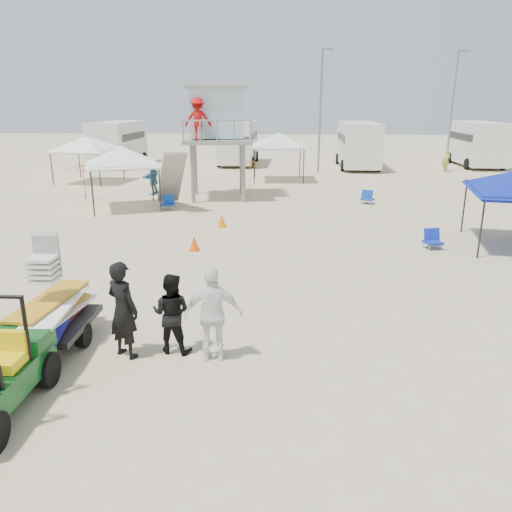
{
  "coord_description": "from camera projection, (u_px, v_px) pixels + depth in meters",
  "views": [
    {
      "loc": [
        1.31,
        -7.77,
        4.63
      ],
      "look_at": [
        0.5,
        3.0,
        1.3
      ],
      "focal_mm": 35.0,
      "sensor_mm": 36.0,
      "label": 1
    }
  ],
  "objects": [
    {
      "name": "man_left",
      "position": [
        123.0,
        310.0,
        9.27
      ],
      "size": [
        0.82,
        0.73,
        1.89
      ],
      "primitive_type": "imported",
      "rotation": [
        0.0,
        0.0,
        2.64
      ],
      "color": "black",
      "rests_on": "ground"
    },
    {
      "name": "lifeguard_tower",
      "position": [
        215.0,
        117.0,
        24.29
      ],
      "size": [
        3.73,
        3.73,
        5.27
      ],
      "color": "gray",
      "rests_on": "ground"
    },
    {
      "name": "canopy_white_a",
      "position": [
        122.0,
        150.0,
        22.06
      ],
      "size": [
        3.87,
        3.87,
        3.18
      ],
      "color": "black",
      "rests_on": "ground"
    },
    {
      "name": "cone_far",
      "position": [
        194.0,
        243.0,
        16.23
      ],
      "size": [
        0.34,
        0.34,
        0.5
      ],
      "primitive_type": "cone",
      "color": "#FF5308",
      "rests_on": "ground"
    },
    {
      "name": "beach_chair_b",
      "position": [
        432.0,
        239.0,
        16.51
      ],
      "size": [
        0.65,
        0.71,
        0.64
      ],
      "color": "#0F28A8",
      "rests_on": "ground"
    },
    {
      "name": "beach_chair_a",
      "position": [
        168.0,
        202.0,
        22.52
      ],
      "size": [
        0.66,
        0.72,
        0.64
      ],
      "color": "#0E3FA0",
      "rests_on": "ground"
    },
    {
      "name": "canopy_white_c",
      "position": [
        278.0,
        135.0,
        30.04
      ],
      "size": [
        3.25,
        3.25,
        3.29
      ],
      "color": "black",
      "rests_on": "ground"
    },
    {
      "name": "umbrella_a",
      "position": [
        84.0,
        182.0,
        24.54
      ],
      "size": [
        2.29,
        2.32,
        1.79
      ],
      "primitive_type": "imported",
      "rotation": [
        0.0,
        0.0,
        0.19
      ],
      "color": "#A91213",
      "rests_on": "ground"
    },
    {
      "name": "umbrella_b",
      "position": [
        251.0,
        177.0,
        26.11
      ],
      "size": [
        2.76,
        2.75,
        1.79
      ],
      "primitive_type": "imported",
      "rotation": [
        0.0,
        0.0,
        0.94
      ],
      "color": "yellow",
      "rests_on": "ground"
    },
    {
      "name": "cone_near",
      "position": [
        222.0,
        221.0,
        19.33
      ],
      "size": [
        0.34,
        0.34,
        0.5
      ],
      "primitive_type": "cone",
      "color": "orange",
      "rests_on": "ground"
    },
    {
      "name": "rv_mid_right",
      "position": [
        358.0,
        143.0,
        36.49
      ],
      "size": [
        2.64,
        7.0,
        3.25
      ],
      "color": "silver",
      "rests_on": "ground"
    },
    {
      "name": "beach_chair_c",
      "position": [
        367.0,
        197.0,
        23.8
      ],
      "size": [
        0.72,
        0.8,
        0.64
      ],
      "color": "#0E3699",
      "rests_on": "ground"
    },
    {
      "name": "surf_trailer",
      "position": [
        52.0,
        306.0,
        9.69
      ],
      "size": [
        1.3,
        2.34,
        2.06
      ],
      "color": "black",
      "rests_on": "ground"
    },
    {
      "name": "man_right",
      "position": [
        213.0,
        314.0,
        9.16
      ],
      "size": [
        1.1,
        0.53,
        1.82
      ],
      "primitive_type": "imported",
      "rotation": [
        0.0,
        0.0,
        3.22
      ],
      "color": "white",
      "rests_on": "ground"
    },
    {
      "name": "rv_far_right",
      "position": [
        477.0,
        142.0,
        37.28
      ],
      "size": [
        2.64,
        6.6,
        3.25
      ],
      "color": "silver",
      "rests_on": "ground"
    },
    {
      "name": "man_mid",
      "position": [
        171.0,
        313.0,
        9.49
      ],
      "size": [
        0.85,
        0.71,
        1.58
      ],
      "primitive_type": "imported",
      "rotation": [
        0.0,
        0.0,
        3.0
      ],
      "color": "black",
      "rests_on": "ground"
    },
    {
      "name": "light_pole_right",
      "position": [
        452.0,
        112.0,
        33.99
      ],
      "size": [
        0.14,
        0.14,
        8.0
      ],
      "primitive_type": "cylinder",
      "color": "slate",
      "rests_on": "ground"
    },
    {
      "name": "ground",
      "position": [
        215.0,
        375.0,
        8.87
      ],
      "size": [
        140.0,
        140.0,
        0.0
      ],
      "primitive_type": "plane",
      "color": "beige",
      "rests_on": "ground"
    },
    {
      "name": "rv_mid_left",
      "position": [
        238.0,
        141.0,
        38.56
      ],
      "size": [
        2.65,
        6.5,
        3.25
      ],
      "color": "silver",
      "rests_on": "ground"
    },
    {
      "name": "light_pole_left",
      "position": [
        320.0,
        112.0,
        33.2
      ],
      "size": [
        0.14,
        0.14,
        8.0
      ],
      "primitive_type": "cylinder",
      "color": "slate",
      "rests_on": "ground"
    },
    {
      "name": "distant_beachgoers",
      "position": [
        221.0,
        173.0,
        27.72
      ],
      "size": [
        18.63,
        11.37,
        1.76
      ],
      "color": "#ABBE47",
      "rests_on": "ground"
    },
    {
      "name": "canopy_white_b",
      "position": [
        86.0,
        139.0,
        29.44
      ],
      "size": [
        3.53,
        3.53,
        3.12
      ],
      "color": "black",
      "rests_on": "ground"
    },
    {
      "name": "rv_far_left",
      "position": [
        118.0,
        141.0,
        37.77
      ],
      "size": [
        2.64,
        6.8,
        3.25
      ],
      "color": "silver",
      "rests_on": "ground"
    }
  ]
}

